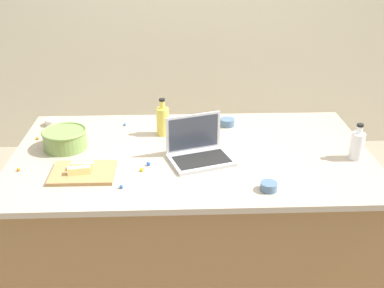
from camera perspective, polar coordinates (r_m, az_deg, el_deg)
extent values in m
plane|color=gray|center=(3.02, 0.00, -16.48)|extent=(12.00, 12.00, 0.00)
cube|color=beige|center=(4.34, -1.07, 15.95)|extent=(8.00, 0.10, 2.60)
cube|color=olive|center=(2.75, 0.00, -9.73)|extent=(1.84, 1.03, 0.87)
cube|color=tan|center=(2.52, 0.00, -1.34)|extent=(1.90, 1.09, 0.03)
cube|color=#B7B7BC|center=(2.41, 1.11, -1.98)|extent=(0.36, 0.31, 0.02)
cube|color=black|center=(2.40, 1.20, -1.86)|extent=(0.31, 0.23, 0.00)
cube|color=#B7B7BC|center=(2.46, 0.16, 1.44)|extent=(0.29, 0.10, 0.20)
cube|color=#333842|center=(2.46, 0.21, 1.38)|extent=(0.26, 0.09, 0.18)
cylinder|color=#72934C|center=(2.63, -15.12, 0.52)|extent=(0.23, 0.23, 0.10)
cylinder|color=black|center=(2.63, -15.13, 0.62)|extent=(0.19, 0.19, 0.09)
torus|color=#72934C|center=(2.61, -15.24, 1.50)|extent=(0.24, 0.24, 0.01)
cylinder|color=white|center=(2.56, 19.33, -0.24)|extent=(0.07, 0.07, 0.14)
cylinder|color=white|center=(2.53, 19.63, 1.62)|extent=(0.03, 0.03, 0.04)
cylinder|color=black|center=(2.52, 19.71, 2.16)|extent=(0.03, 0.03, 0.01)
cylinder|color=#DBC64C|center=(2.70, -3.58, 2.74)|extent=(0.07, 0.07, 0.16)
cylinder|color=#DBC64C|center=(2.66, -3.64, 4.78)|extent=(0.03, 0.03, 0.05)
cylinder|color=black|center=(2.65, -3.66, 5.36)|extent=(0.03, 0.03, 0.01)
cube|color=#AD7F4C|center=(2.35, -13.06, -3.42)|extent=(0.31, 0.23, 0.02)
cube|color=#F4E58C|center=(2.32, -13.49, -3.10)|extent=(0.11, 0.05, 0.04)
cube|color=#F4E58C|center=(2.36, -13.13, -2.58)|extent=(0.11, 0.04, 0.04)
cylinder|color=slate|center=(2.84, 4.31, 2.63)|extent=(0.09, 0.09, 0.04)
cylinder|color=beige|center=(2.96, -16.61, 2.56)|extent=(0.08, 0.08, 0.04)
cylinder|color=slate|center=(2.19, 9.28, -5.10)|extent=(0.08, 0.08, 0.04)
sphere|color=orange|center=(2.79, -18.22, 0.66)|extent=(0.02, 0.02, 0.02)
sphere|color=orange|center=(2.48, -20.27, -2.92)|extent=(0.02, 0.02, 0.02)
sphere|color=yellow|center=(2.37, -2.03, -2.58)|extent=(0.02, 0.02, 0.02)
sphere|color=yellow|center=(2.34, -6.10, -3.09)|extent=(0.02, 0.02, 0.02)
sphere|color=blue|center=(2.20, -8.55, -5.13)|extent=(0.02, 0.02, 0.02)
sphere|color=blue|center=(2.86, -8.15, 2.36)|extent=(0.02, 0.02, 0.02)
sphere|color=blue|center=(2.38, -5.28, -2.38)|extent=(0.02, 0.02, 0.02)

